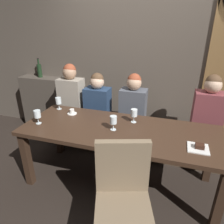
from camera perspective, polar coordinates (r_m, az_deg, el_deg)
ground at (r=2.70m, az=2.00°, el=-18.68°), size 9.00×9.00×0.00m
back_wall_tiled at (r=3.21m, az=8.52°, el=17.74°), size 6.00×0.12×3.00m
back_counter at (r=3.85m, az=-16.30°, el=2.29°), size 1.10×0.28×0.95m
dining_table at (r=2.31m, az=2.23°, el=-6.62°), size 2.20×0.84×0.74m
banquette_bench at (r=3.11m, az=5.53°, el=-7.14°), size 2.50×0.44×0.45m
chair_near_side at (r=1.76m, az=3.05°, el=-21.82°), size 0.55×0.55×0.98m
diner_redhead at (r=3.14m, az=-11.33°, el=5.19°), size 0.36×0.24×0.83m
diner_bearded at (r=2.98m, az=-4.07°, el=3.54°), size 0.36×0.24×0.73m
diner_far_end at (r=2.86m, az=5.85°, el=2.82°), size 0.36×0.24×0.76m
diner_near_end at (r=2.82m, az=25.32°, el=0.89°), size 0.36×0.24×0.81m
wine_bottle_dark_red at (r=3.79m, az=-19.62°, el=10.95°), size 0.08×0.08×0.33m
wine_glass_far_right at (r=2.49m, az=-20.14°, el=-0.68°), size 0.08×0.08×0.16m
wine_glass_far_left at (r=2.83m, az=-14.76°, el=3.00°), size 0.08×0.08×0.16m
wine_glass_end_right at (r=2.38m, az=6.17°, el=-0.31°), size 0.08×0.08×0.16m
wine_glass_near_left at (r=2.19m, az=0.38°, el=-2.38°), size 0.08×0.08×0.16m
espresso_cup at (r=2.67m, az=-11.12°, el=0.02°), size 0.12×0.12×0.06m
dessert_plate at (r=2.08m, az=23.06°, el=-9.10°), size 0.19×0.19×0.05m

